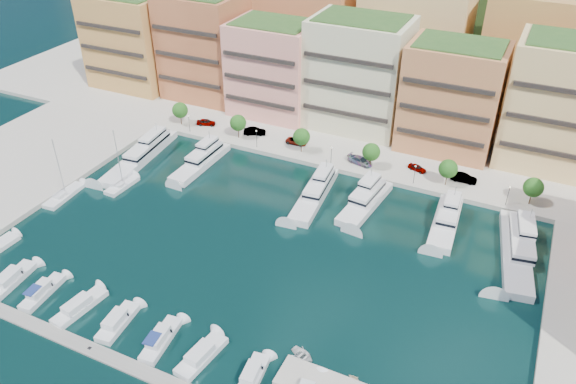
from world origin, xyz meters
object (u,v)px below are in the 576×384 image
object	(u,v)px
lamppost_0	(189,121)
sailboat_1	(64,196)
lamppost_3	(415,171)
yacht_0	(143,153)
yacht_4	(366,200)
car_1	(255,131)
lamppost_2	(331,153)
tree_2	(302,137)
tree_1	(238,123)
car_2	(296,141)
tree_0	(180,110)
sailboat_2	(122,186)
car_4	(417,168)
cruiser_1	(42,292)
cruiser_3	(118,322)
lamppost_4	(509,193)
car_5	(464,178)
yacht_5	(446,219)
yacht_6	(517,247)
lamppost_1	(256,136)
cruiser_5	(201,356)
cruiser_2	(79,307)
tree_5	(533,187)
cruiser_6	(252,376)
car_0	(206,122)
tree_4	(448,169)
car_3	(360,161)
tender_1	(354,378)
tender_0	(303,355)
yacht_3	(316,191)
tree_3	(371,152)
cruiser_0	(11,280)
yacht_1	(202,160)
cruiser_4	(161,340)

from	to	relation	value
lamppost_0	sailboat_1	xyz separation A→B (m)	(-7.62, -33.31, -3.52)
lamppost_3	yacht_0	world-z (taller)	yacht_0
lamppost_0	yacht_4	world-z (taller)	yacht_4
yacht_0	car_1	bearing A→B (deg)	46.59
lamppost_2	tree_2	bearing A→B (deg)	163.96
tree_1	lamppost_2	size ratio (longest dim) A/B	1.35
car_2	tree_0	bearing A→B (deg)	92.70
lamppost_0	sailboat_2	distance (m)	25.65
car_4	tree_2	bearing A→B (deg)	114.43
cruiser_1	cruiser_3	xyz separation A→B (m)	(14.87, 0.02, -0.02)
lamppost_4	car_5	size ratio (longest dim) A/B	0.82
yacht_5	yacht_6	world-z (taller)	same
yacht_0	yacht_6	distance (m)	78.76
lamppost_1	cruiser_5	size ratio (longest dim) A/B	0.48
yacht_4	sailboat_2	distance (m)	49.48
cruiser_2	tree_5	bearing A→B (deg)	44.66
cruiser_6	tree_5	bearing A→B (deg)	63.54
yacht_5	car_0	world-z (taller)	yacht_5
lamppost_0	car_0	xyz separation A→B (m)	(1.66, 4.56, -2.06)
cruiser_1	sailboat_2	size ratio (longest dim) A/B	0.66
lamppost_2	cruiser_6	world-z (taller)	lamppost_2
lamppost_2	yacht_4	xyz separation A→B (m)	(11.38, -10.10, -2.73)
cruiser_5	car_0	size ratio (longest dim) A/B	1.95
cruiser_6	cruiser_1	bearing A→B (deg)	-179.95
tree_1	car_2	world-z (taller)	tree_1
cruiser_6	lamppost_4	bearing A→B (deg)	65.94
cruiser_6	sailboat_2	distance (m)	55.75
tree_4	car_5	xyz separation A→B (m)	(3.05, 2.80, -2.89)
lamppost_3	car_3	distance (m)	12.88
cruiser_3	car_2	xyz separation A→B (m)	(0.96, 60.98, 1.13)
lamppost_1	tender_1	xyz separation A→B (m)	(41.39, -50.18, -3.38)
cruiser_2	cruiser_5	size ratio (longest dim) A/B	1.06
tender_0	lamppost_2	bearing A→B (deg)	36.41
yacht_0	yacht_3	size ratio (longest dim) A/B	1.24
tree_5	car_0	distance (m)	74.44
tree_0	car_4	distance (m)	57.52
tree_4	sailboat_2	size ratio (longest dim) A/B	0.43
tree_5	lamppost_1	bearing A→B (deg)	-177.73
lamppost_4	lamppost_3	bearing A→B (deg)	180.00
tender_0	car_0	bearing A→B (deg)	61.68
tree_3	sailboat_1	world-z (taller)	sailboat_1
yacht_6	cruiser_0	xyz separation A→B (m)	(-72.56, -42.96, -0.66)
lamppost_1	tender_0	xyz separation A→B (m)	(33.56, -49.45, -3.46)
car_1	tree_0	bearing A→B (deg)	75.89
tender_0	tender_1	bearing A→B (deg)	-76.38
tree_5	car_0	xyz separation A→B (m)	(-74.34, 2.26, -2.97)
yacht_1	cruiser_0	size ratio (longest dim) A/B	1.97
cruiser_1	cruiser_5	size ratio (longest dim) A/B	0.98
cruiser_4	cruiser_6	bearing A→B (deg)	0.13
sailboat_1	lamppost_3	bearing A→B (deg)	28.39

